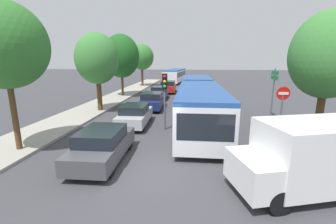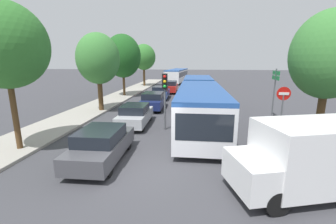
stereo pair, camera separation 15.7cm
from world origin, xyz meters
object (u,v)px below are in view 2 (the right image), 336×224
queued_car_graphite (102,145)px  tree_left_far (123,56)px  city_bus_rear (177,75)px  queued_car_red (170,87)px  queued_car_silver (135,115)px  queued_car_navy (153,101)px  traffic_light (165,89)px  tree_left_mid (98,59)px  tree_left_distant (143,58)px  no_entry_sign (282,105)px  tree_right_near (330,58)px  queued_car_blue (161,92)px  articulated_bus (199,96)px  white_van (317,156)px  direction_sign_post (275,84)px  tree_left_near (4,46)px

queued_car_graphite → tree_left_far: (-4.55, 17.10, 3.92)m
city_bus_rear → queued_car_red: bearing=-174.1°
queued_car_silver → queued_car_navy: size_ratio=0.94×
queued_car_graphite → traffic_light: (2.02, 4.65, 1.78)m
tree_left_mid → tree_left_distant: bearing=92.3°
no_entry_sign → tree_left_far: (-12.92, 13.33, 2.76)m
tree_left_mid → tree_right_near: bearing=-21.3°
queued_car_navy → queued_car_blue: queued_car_navy is taller
articulated_bus → no_entry_sign: size_ratio=6.13×
tree_left_far → white_van: bearing=-56.5°
tree_right_near → queued_car_navy: bearing=145.0°
queued_car_silver → tree_left_distant: size_ratio=0.60×
direction_sign_post → queued_car_silver: bearing=18.2°
articulated_bus → direction_sign_post: (5.28, -0.41, 1.08)m
city_bus_rear → white_van: (7.49, -36.60, -0.22)m
direction_sign_post → tree_right_near: tree_right_near is taller
queued_car_navy → no_entry_sign: size_ratio=1.50×
city_bus_rear → queued_car_graphite: (-0.15, -35.24, -0.74)m
tree_left_near → tree_left_distant: (-0.40, 27.11, -0.18)m
white_van → tree_right_near: tree_right_near is taller
traffic_light → tree_left_far: tree_left_far is taller
queued_car_blue → tree_right_near: tree_right_near is taller
white_van → articulated_bus: bearing=-86.9°
queued_car_navy → tree_right_near: tree_right_near is taller
tree_left_near → articulated_bus: bearing=44.2°
white_van → tree_left_near: tree_left_near is taller
tree_left_far → tree_left_distant: (-0.12, 10.55, -0.06)m
queued_car_blue → queued_car_red: queued_car_red is taller
queued_car_graphite → queued_car_silver: size_ratio=1.03×
tree_left_near → tree_left_far: (-0.28, 16.57, -0.12)m
queued_car_blue → no_entry_sign: no_entry_sign is taller
articulated_bus → white_van: 10.65m
queued_car_blue → tree_left_far: tree_left_far is taller
traffic_light → tree_left_far: bearing=-158.1°
queued_car_blue → no_entry_sign: (8.40, -12.20, 1.18)m
direction_sign_post → queued_car_graphite: bearing=42.6°
queued_car_red → traffic_light: size_ratio=1.32×
articulated_bus → tree_left_mid: bearing=-93.1°
white_van → tree_left_distant: 31.70m
articulated_bus → queued_car_red: (-3.70, 12.30, -0.70)m
queued_car_silver → no_entry_sign: (8.39, -1.62, 1.18)m
queued_car_blue → queued_car_red: size_ratio=0.89×
queued_car_red → no_entry_sign: size_ratio=1.59×
city_bus_rear → tree_left_near: 35.14m
queued_car_graphite → no_entry_sign: size_ratio=1.46×
queued_car_silver → traffic_light: (2.05, -0.74, 1.80)m
articulated_bus → direction_sign_post: direction_sign_post is taller
queued_car_red → tree_left_near: 21.34m
city_bus_rear → traffic_light: 30.66m
city_bus_rear → traffic_light: traffic_light is taller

